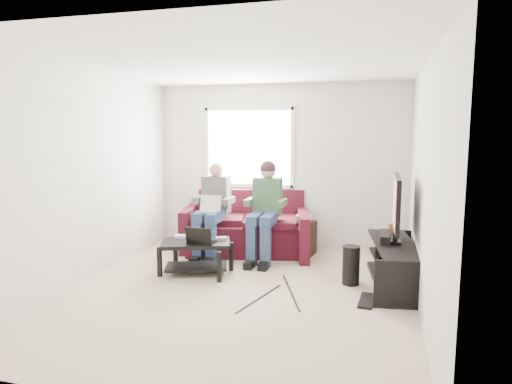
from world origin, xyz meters
The scene contains 26 objects.
floor centered at (0.00, 0.00, 0.00)m, with size 4.50×4.50×0.00m, color #C4AC98.
ceiling centered at (0.00, 0.00, 2.60)m, with size 4.50×4.50×0.00m, color white.
wall_back centered at (0.00, 2.25, 1.30)m, with size 4.50×4.50×0.00m, color silver.
wall_front centered at (0.00, -2.25, 1.30)m, with size 4.50×4.50×0.00m, color silver.
wall_left centered at (-2.00, 0.00, 1.30)m, with size 4.50×4.50×0.00m, color silver.
wall_right centered at (2.00, 0.00, 1.30)m, with size 4.50×4.50×0.00m, color silver.
window centered at (-0.50, 2.23, 1.60)m, with size 1.48×0.04×1.28m.
sofa centered at (-0.43, 1.79, 0.34)m, with size 2.19×1.28×0.94m.
person_left centered at (-0.83, 1.42, 0.77)m, with size 0.40×0.70×1.39m.
person_right centered at (-0.03, 1.44, 0.83)m, with size 0.40×0.71×1.44m.
laptop_silver centered at (-0.83, 1.26, 0.76)m, with size 0.32×0.22×0.24m, color silver, non-canonical shape.
coffee_table centered at (-0.74, 0.56, 0.32)m, with size 1.00×0.80×0.44m.
laptop_black centered at (-0.62, 0.48, 0.56)m, with size 0.34×0.24×0.24m, color black, non-canonical shape.
controller_a centered at (-1.02, 0.68, 0.46)m, with size 0.14×0.09×0.04m, color silver.
controller_b centered at (-0.84, 0.74, 0.46)m, with size 0.14×0.09×0.04m, color black.
controller_c centered at (-0.44, 0.71, 0.46)m, with size 0.14×0.09×0.04m, color gray.
tv_stand centered at (1.77, 0.78, 0.23)m, with size 0.68×1.63×0.52m.
tv centered at (1.77, 0.88, 0.98)m, with size 0.12×1.10×0.81m.
soundbar centered at (1.65, 0.88, 0.57)m, with size 0.12×0.50×0.10m, color black.
drink_cup centered at (1.72, 1.41, 0.58)m, with size 0.08×0.08×0.12m, color #B06F4C.
console_white centered at (1.77, 0.38, 0.31)m, with size 0.30×0.22×0.06m, color silver.
console_grey centered at (1.77, 1.08, 0.32)m, with size 0.34×0.26×0.08m, color gray.
console_black centered at (1.77, 0.73, 0.31)m, with size 0.38×0.30×0.07m, color black.
subwoofer centered at (1.26, 0.67, 0.24)m, with size 0.21×0.21×0.48m, color black.
keyboard_floor centered at (1.47, 0.13, 0.01)m, with size 0.16×0.47×0.03m, color black.
end_table centered at (0.47, 1.88, 0.27)m, with size 0.34×0.34×0.60m.
Camera 1 is at (1.56, -4.85, 1.89)m, focal length 32.00 mm.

